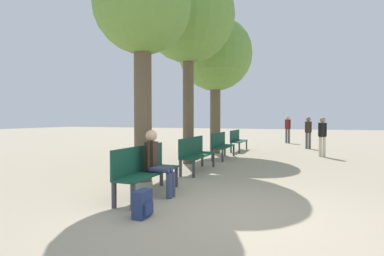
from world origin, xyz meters
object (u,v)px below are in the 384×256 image
Objects in this scene: tree_row_1 at (188,17)px; pedestrian_far at (288,127)px; bench_row_0 at (145,167)px; tree_row_0 at (142,9)px; pedestrian_mid at (322,134)px; tree_row_2 at (215,55)px; pedestrian_near at (308,131)px; bench_row_1 at (195,152)px; bench_row_2 at (221,144)px; person_seated at (157,161)px; backpack at (143,204)px; bench_row_3 at (237,139)px.

tree_row_1 reaches higher than pedestrian_far.
tree_row_1 is at bearing 99.76° from bench_row_0.
pedestrian_mid is at bearing 56.24° from tree_row_0.
pedestrian_near is at bearing 41.13° from tree_row_2.
tree_row_2 is 3.73× the size of pedestrian_near.
bench_row_1 is 4.55m from tree_row_1.
bench_row_2 is 5.80m from tree_row_0.
person_seated is at bearing -77.01° from tree_row_1.
pedestrian_far is at bearing 81.98° from bench_row_0.
tree_row_2 is (-0.73, 1.72, 3.68)m from bench_row_2.
backpack is (1.33, -5.37, -4.65)m from tree_row_1.
tree_row_0 reaches higher than bench_row_2.
bench_row_0 is 8.45m from pedestrian_mid.
bench_row_3 is 3.93m from tree_row_2.
tree_row_1 is 1.10× the size of tree_row_2.
pedestrian_far is (2.72, 12.90, -3.11)m from tree_row_0.
person_seated is (0.96, -1.17, -3.39)m from tree_row_0.
bench_row_3 is at bearing 93.52° from backpack.
tree_row_0 is 13.10× the size of backpack.
tree_row_1 reaches higher than bench_row_1.
pedestrian_far is at bearing 78.11° from tree_row_0.
tree_row_1 is at bearing -90.00° from tree_row_2.
tree_row_0 is (-0.73, -4.55, 3.52)m from bench_row_2.
tree_row_1 is at bearing -120.14° from pedestrian_near.
bench_row_2 is 1.11× the size of pedestrian_far.
person_seated is 0.82× the size of pedestrian_mid.
backpack is 12.26m from pedestrian_near.
bench_row_1 is 1.11× the size of pedestrian_far.
tree_row_0 is at bearing -113.57° from bench_row_1.
tree_row_2 is at bearing 90.00° from tree_row_1.
bench_row_0 is at bearing -90.00° from bench_row_1.
tree_row_0 is at bearing -90.00° from tree_row_2.
tree_row_0 is 13.54m from pedestrian_far.
backpack is at bearing -108.69° from pedestrian_mid.
pedestrian_far is (2.72, 6.63, -3.27)m from tree_row_2.
person_seated is (0.24, -2.84, 0.12)m from bench_row_1.
tree_row_0 is 0.83× the size of tree_row_1.
pedestrian_mid is at bearing -15.50° from bench_row_3.
bench_row_2 is at bearing -121.50° from pedestrian_near.
tree_row_1 is 3.82× the size of pedestrian_far.
pedestrian_mid is (3.34, 7.61, 0.21)m from person_seated.
tree_row_1 is at bearing -141.49° from pedestrian_mid.
backpack is (1.33, -2.35, -3.87)m from tree_row_0.
tree_row_2 is at bearing 98.76° from backpack.
pedestrian_mid is at bearing 71.31° from backpack.
tree_row_2 is (-0.00, 6.27, 0.17)m from tree_row_0.
pedestrian_far is (1.99, 11.23, 0.41)m from bench_row_1.
pedestrian_near is at bearing 73.99° from bench_row_0.
bench_row_2 reaches higher than backpack.
bench_row_3 is 0.35× the size of tree_row_0.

